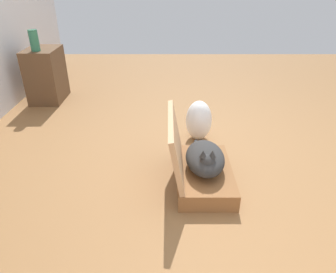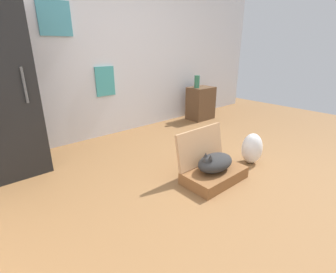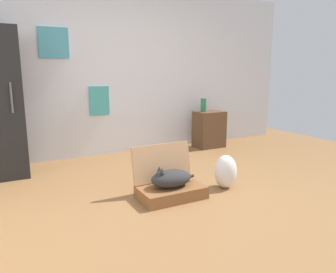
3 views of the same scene
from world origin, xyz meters
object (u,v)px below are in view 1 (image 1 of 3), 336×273
object	(u,v)px
plastic_bag_white	(199,120)
side_table	(46,75)
vase_tall	(34,41)
suitcase_base	(204,175)
cat	(205,158)

from	to	relation	value
plastic_bag_white	side_table	xyz separation A→B (m)	(1.00, 1.74, 0.12)
side_table	vase_tall	xyz separation A→B (m)	(-0.12, 0.01, 0.42)
suitcase_base	side_table	distance (m)	2.43
suitcase_base	plastic_bag_white	bearing A→B (deg)	-1.33
cat	side_table	xyz separation A→B (m)	(1.70, 1.72, 0.09)
suitcase_base	cat	bearing A→B (deg)	177.11
suitcase_base	vase_tall	size ratio (longest dim) A/B	2.97
suitcase_base	vase_tall	distance (m)	2.43
suitcase_base	side_table	xyz separation A→B (m)	(1.69, 1.73, 0.25)
suitcase_base	cat	xyz separation A→B (m)	(-0.01, 0.00, 0.15)
plastic_bag_white	side_table	bearing A→B (deg)	60.01
cat	vase_tall	world-z (taller)	vase_tall
side_table	vase_tall	size ratio (longest dim) A/B	2.74
side_table	vase_tall	world-z (taller)	vase_tall
suitcase_base	plastic_bag_white	world-z (taller)	plastic_bag_white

